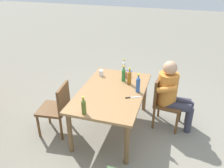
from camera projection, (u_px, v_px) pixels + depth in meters
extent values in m
plane|color=gray|center=(112.00, 127.00, 3.98)|extent=(24.00, 24.00, 0.00)
cube|color=#A37547|center=(112.00, 92.00, 3.66)|extent=(1.57, 1.00, 0.04)
cylinder|color=brown|center=(127.00, 144.00, 3.12)|extent=(0.07, 0.07, 0.68)
cylinder|color=brown|center=(145.00, 94.00, 4.31)|extent=(0.07, 0.07, 0.68)
cylinder|color=brown|center=(70.00, 133.00, 3.33)|extent=(0.07, 0.07, 0.68)
cylinder|color=brown|center=(102.00, 88.00, 4.53)|extent=(0.07, 0.07, 0.68)
cube|color=brown|center=(169.00, 103.00, 3.86)|extent=(0.49, 0.49, 0.04)
cube|color=brown|center=(158.00, 89.00, 3.82)|extent=(0.42, 0.09, 0.42)
cylinder|color=brown|center=(177.00, 124.00, 3.74)|extent=(0.04, 0.04, 0.41)
cylinder|color=brown|center=(180.00, 111.00, 4.05)|extent=(0.04, 0.04, 0.41)
cylinder|color=brown|center=(154.00, 118.00, 3.87)|extent=(0.04, 0.04, 0.41)
cylinder|color=brown|center=(159.00, 107.00, 4.18)|extent=(0.04, 0.04, 0.41)
cube|color=brown|center=(53.00, 109.00, 3.71)|extent=(0.49, 0.49, 0.04)
cube|color=brown|center=(63.00, 98.00, 3.57)|extent=(0.42, 0.09, 0.42)
cylinder|color=brown|center=(49.00, 113.00, 4.01)|extent=(0.04, 0.04, 0.41)
cylinder|color=brown|center=(39.00, 126.00, 3.68)|extent=(0.04, 0.04, 0.41)
cylinder|color=brown|center=(70.00, 115.00, 3.95)|extent=(0.04, 0.04, 0.41)
cylinder|color=brown|center=(61.00, 129.00, 3.62)|extent=(0.04, 0.04, 0.41)
cylinder|color=orange|center=(168.00, 88.00, 3.74)|extent=(0.32, 0.32, 0.52)
sphere|color=tan|center=(170.00, 68.00, 3.57)|extent=(0.22, 0.22, 0.22)
cylinder|color=#383847|center=(178.00, 107.00, 3.73)|extent=(0.14, 0.40, 0.14)
cylinder|color=#383847|center=(189.00, 120.00, 3.79)|extent=(0.11, 0.11, 0.45)
cylinder|color=orange|center=(167.00, 90.00, 3.54)|extent=(0.09, 0.31, 0.16)
cylinder|color=#383847|center=(178.00, 101.00, 3.88)|extent=(0.14, 0.40, 0.14)
cylinder|color=#383847|center=(189.00, 114.00, 3.94)|extent=(0.11, 0.11, 0.45)
cylinder|color=orange|center=(169.00, 79.00, 3.86)|extent=(0.09, 0.31, 0.16)
cylinder|color=#2D56A3|center=(138.00, 85.00, 3.57)|extent=(0.06, 0.06, 0.22)
cone|color=#2D56A3|center=(138.00, 78.00, 3.51)|extent=(0.06, 0.06, 0.03)
cylinder|color=#2D56A3|center=(138.00, 76.00, 3.49)|extent=(0.03, 0.03, 0.03)
cylinder|color=yellow|center=(139.00, 75.00, 3.48)|extent=(0.03, 0.03, 0.02)
cylinder|color=white|center=(124.00, 68.00, 4.20)|extent=(0.06, 0.06, 0.20)
cone|color=white|center=(124.00, 62.00, 4.14)|extent=(0.06, 0.06, 0.03)
cylinder|color=white|center=(124.00, 61.00, 4.13)|extent=(0.03, 0.03, 0.03)
cylinder|color=yellow|center=(124.00, 59.00, 4.12)|extent=(0.03, 0.03, 0.02)
cylinder|color=#287A38|center=(124.00, 76.00, 3.91)|extent=(0.06, 0.06, 0.20)
cone|color=#287A38|center=(124.00, 69.00, 3.85)|extent=(0.06, 0.06, 0.03)
cylinder|color=#287A38|center=(124.00, 68.00, 3.84)|extent=(0.03, 0.03, 0.03)
cylinder|color=yellow|center=(124.00, 66.00, 3.83)|extent=(0.03, 0.03, 0.02)
cylinder|color=#566623|center=(84.00, 108.00, 3.05)|extent=(0.06, 0.06, 0.19)
cone|color=#566623|center=(83.00, 101.00, 3.01)|extent=(0.06, 0.06, 0.03)
cylinder|color=#566623|center=(83.00, 99.00, 2.99)|extent=(0.03, 0.03, 0.03)
cylinder|color=yellow|center=(83.00, 97.00, 2.98)|extent=(0.03, 0.03, 0.02)
cylinder|color=#996019|center=(129.00, 78.00, 3.80)|extent=(0.06, 0.06, 0.21)
cone|color=#996019|center=(130.00, 72.00, 3.75)|extent=(0.06, 0.06, 0.03)
cylinder|color=#996019|center=(130.00, 70.00, 3.74)|extent=(0.03, 0.03, 0.03)
cylinder|color=yellow|center=(130.00, 69.00, 3.72)|extent=(0.03, 0.03, 0.02)
cylinder|color=#BC6B47|center=(125.00, 74.00, 4.06)|extent=(0.08, 0.08, 0.11)
cylinder|color=white|center=(101.00, 73.00, 4.11)|extent=(0.08, 0.08, 0.10)
cube|color=silver|center=(135.00, 97.00, 3.47)|extent=(0.10, 0.17, 0.01)
cube|color=black|center=(128.00, 98.00, 3.45)|extent=(0.06, 0.08, 0.01)
cube|color=#2D4784|center=(126.00, 81.00, 5.09)|extent=(0.33, 0.19, 0.39)
cube|color=navy|center=(132.00, 85.00, 5.09)|extent=(0.23, 0.06, 0.17)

